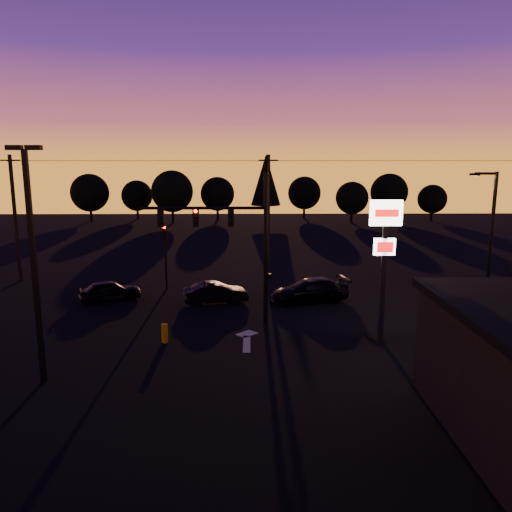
% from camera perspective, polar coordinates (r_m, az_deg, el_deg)
% --- Properties ---
extents(ground, '(120.00, 120.00, 0.00)m').
position_cam_1_polar(ground, '(23.18, -2.34, -10.90)').
color(ground, black).
rests_on(ground, ground).
extents(lane_arrow, '(1.20, 3.10, 0.01)m').
position_cam_1_polar(lane_arrow, '(24.72, -1.06, -9.46)').
color(lane_arrow, beige).
rests_on(lane_arrow, ground).
extents(traffic_signal_mast, '(6.79, 0.52, 8.58)m').
position_cam_1_polar(traffic_signal_mast, '(25.78, -2.41, 2.71)').
color(traffic_signal_mast, black).
rests_on(traffic_signal_mast, ground).
extents(secondary_signal, '(0.30, 0.31, 4.35)m').
position_cam_1_polar(secondary_signal, '(33.96, -10.33, 0.98)').
color(secondary_signal, black).
rests_on(secondary_signal, ground).
extents(parking_lot_light, '(1.25, 0.30, 9.14)m').
position_cam_1_polar(parking_lot_light, '(20.49, -24.16, 0.57)').
color(parking_lot_light, black).
rests_on(parking_lot_light, ground).
extents(pylon_sign, '(1.50, 0.28, 6.80)m').
position_cam_1_polar(pylon_sign, '(24.16, 14.50, 1.76)').
color(pylon_sign, black).
rests_on(pylon_sign, ground).
extents(streetlight, '(1.55, 0.35, 8.00)m').
position_cam_1_polar(streetlight, '(30.39, 25.13, 1.95)').
color(streetlight, black).
rests_on(streetlight, ground).
extents(utility_pole_0, '(1.40, 0.26, 9.00)m').
position_cam_1_polar(utility_pole_0, '(39.42, -25.82, 3.97)').
color(utility_pole_0, black).
rests_on(utility_pole_0, ground).
extents(utility_pole_1, '(1.40, 0.26, 9.00)m').
position_cam_1_polar(utility_pole_1, '(35.77, 1.40, 4.45)').
color(utility_pole_1, black).
rests_on(utility_pole_1, ground).
extents(power_wires, '(36.00, 1.22, 0.07)m').
position_cam_1_polar(power_wires, '(35.54, 1.43, 10.83)').
color(power_wires, black).
rests_on(power_wires, ground).
extents(bollard, '(0.31, 0.31, 0.92)m').
position_cam_1_polar(bollard, '(24.54, -10.40, -8.68)').
color(bollard, '#DAA500').
rests_on(bollard, ground).
extents(tree_0, '(5.36, 5.36, 6.74)m').
position_cam_1_polar(tree_0, '(75.15, -18.47, 6.87)').
color(tree_0, black).
rests_on(tree_0, ground).
extents(tree_1, '(4.54, 4.54, 5.71)m').
position_cam_1_polar(tree_1, '(76.52, -13.45, 6.72)').
color(tree_1, black).
rests_on(tree_1, ground).
extents(tree_2, '(5.77, 5.78, 7.26)m').
position_cam_1_polar(tree_2, '(70.45, -9.56, 7.29)').
color(tree_2, black).
rests_on(tree_2, ground).
extents(tree_3, '(4.95, 4.95, 6.22)m').
position_cam_1_polar(tree_3, '(73.82, -4.43, 7.08)').
color(tree_3, black).
rests_on(tree_3, ground).
extents(tree_4, '(4.18, 4.18, 9.50)m').
position_cam_1_polar(tree_4, '(70.61, 1.13, 8.71)').
color(tree_4, black).
rests_on(tree_4, ground).
extents(tree_5, '(4.95, 4.95, 6.22)m').
position_cam_1_polar(tree_5, '(76.13, 5.55, 7.18)').
color(tree_5, black).
rests_on(tree_5, ground).
extents(tree_6, '(4.54, 4.54, 5.71)m').
position_cam_1_polar(tree_6, '(71.17, 10.92, 6.53)').
color(tree_6, black).
rests_on(tree_6, ground).
extents(tree_7, '(5.36, 5.36, 6.74)m').
position_cam_1_polar(tree_7, '(75.46, 14.97, 7.07)').
color(tree_7, black).
rests_on(tree_7, ground).
extents(tree_8, '(4.12, 4.12, 5.19)m').
position_cam_1_polar(tree_8, '(76.42, 19.50, 6.15)').
color(tree_8, black).
rests_on(tree_8, ground).
extents(car_left, '(4.02, 2.93, 1.27)m').
position_cam_1_polar(car_left, '(32.37, -16.30, -3.81)').
color(car_left, black).
rests_on(car_left, ground).
extents(car_mid, '(4.09, 2.23, 1.28)m').
position_cam_1_polar(car_mid, '(30.64, -4.64, -4.21)').
color(car_mid, black).
rests_on(car_mid, ground).
extents(car_right, '(5.23, 3.20, 1.42)m').
position_cam_1_polar(car_right, '(31.00, 6.18, -3.93)').
color(car_right, black).
rests_on(car_right, ground).
extents(suv_parked, '(2.87, 4.95, 1.30)m').
position_cam_1_polar(suv_parked, '(21.68, 26.75, -11.85)').
color(suv_parked, black).
rests_on(suv_parked, ground).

